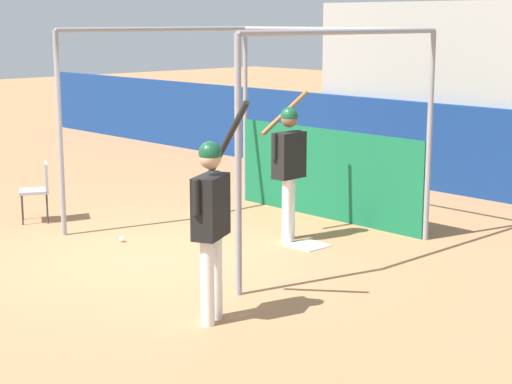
{
  "coord_description": "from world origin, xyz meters",
  "views": [
    {
      "loc": [
        8.07,
        -5.83,
        2.81
      ],
      "look_at": [
        1.38,
        0.49,
        0.95
      ],
      "focal_mm": 60.0,
      "sensor_mm": 36.0,
      "label": 1
    }
  ],
  "objects_px": {
    "folding_chair": "(40,185)",
    "baseball": "(122,239)",
    "player_batter": "(289,161)",
    "player_waiting": "(211,214)"
  },
  "relations": [
    {
      "from": "player_batter",
      "to": "player_waiting",
      "type": "bearing_deg",
      "value": -151.44
    },
    {
      "from": "player_batter",
      "to": "baseball",
      "type": "relative_size",
      "value": 25.63
    },
    {
      "from": "folding_chair",
      "to": "baseball",
      "type": "bearing_deg",
      "value": -145.91
    },
    {
      "from": "folding_chair",
      "to": "baseball",
      "type": "distance_m",
      "value": 1.82
    },
    {
      "from": "player_waiting",
      "to": "folding_chair",
      "type": "relative_size",
      "value": 2.48
    },
    {
      "from": "player_batter",
      "to": "baseball",
      "type": "xyz_separation_m",
      "value": [
        -1.42,
        -1.61,
        -1.01
      ]
    },
    {
      "from": "folding_chair",
      "to": "baseball",
      "type": "xyz_separation_m",
      "value": [
        1.75,
        0.17,
        -0.48
      ]
    },
    {
      "from": "player_waiting",
      "to": "baseball",
      "type": "relative_size",
      "value": 28.11
    },
    {
      "from": "baseball",
      "to": "player_batter",
      "type": "bearing_deg",
      "value": 48.43
    },
    {
      "from": "folding_chair",
      "to": "player_batter",
      "type": "bearing_deg",
      "value": -122.14
    }
  ]
}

